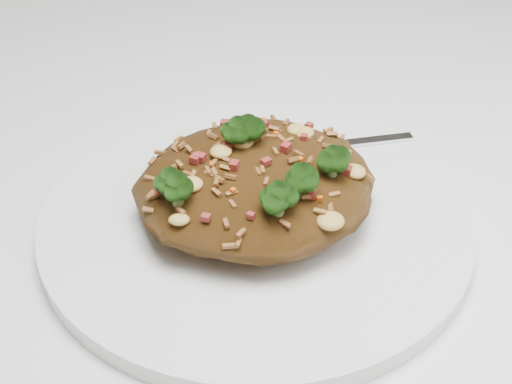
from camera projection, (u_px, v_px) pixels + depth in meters
dining_table at (232, 248)px, 0.61m from camera, size 1.20×0.80×0.75m
plate at (256, 217)px, 0.49m from camera, size 0.30×0.30×0.01m
fried_rice at (256, 176)px, 0.47m from camera, size 0.16×0.15×0.07m
fork at (322, 147)px, 0.55m from camera, size 0.16×0.03×0.00m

